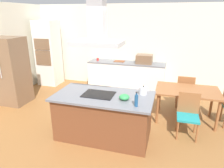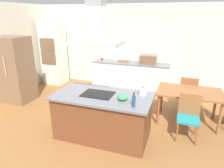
# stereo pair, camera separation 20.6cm
# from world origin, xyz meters

# --- Properties ---
(ground) EXTENTS (16.00, 16.00, 0.00)m
(ground) POSITION_xyz_m (0.00, 1.50, 0.00)
(ground) COLOR #936033
(wall_back) EXTENTS (7.20, 0.10, 2.70)m
(wall_back) POSITION_xyz_m (0.00, 3.25, 1.35)
(wall_back) COLOR silver
(wall_back) RESTS_ON ground
(kitchen_island) EXTENTS (1.91, 1.02, 0.90)m
(kitchen_island) POSITION_xyz_m (0.00, 0.00, 0.45)
(kitchen_island) COLOR brown
(kitchen_island) RESTS_ON ground
(cooktop) EXTENTS (0.60, 0.44, 0.01)m
(cooktop) POSITION_xyz_m (-0.10, 0.00, 0.91)
(cooktop) COLOR black
(cooktop) RESTS_ON kitchen_island
(tea_kettle) EXTENTS (0.21, 0.16, 0.17)m
(tea_kettle) POSITION_xyz_m (0.73, 0.27, 0.97)
(tea_kettle) COLOR silver
(tea_kettle) RESTS_ON kitchen_island
(olive_oil_bottle) EXTENTS (0.06, 0.06, 0.26)m
(olive_oil_bottle) POSITION_xyz_m (0.69, -0.32, 1.01)
(olive_oil_bottle) COLOR navy
(olive_oil_bottle) RESTS_ON kitchen_island
(mixing_bowl) EXTENTS (0.19, 0.19, 0.11)m
(mixing_bowl) POSITION_xyz_m (0.43, -0.10, 0.95)
(mixing_bowl) COLOR #33934C
(mixing_bowl) RESTS_ON kitchen_island
(back_counter) EXTENTS (2.49, 0.62, 0.90)m
(back_counter) POSITION_xyz_m (-0.18, 2.88, 0.45)
(back_counter) COLOR white
(back_counter) RESTS_ON ground
(countertop_microwave) EXTENTS (0.50, 0.38, 0.28)m
(countertop_microwave) POSITION_xyz_m (0.39, 2.88, 1.04)
(countertop_microwave) COLOR brown
(countertop_microwave) RESTS_ON back_counter
(coffee_mug_red) EXTENTS (0.08, 0.08, 0.09)m
(coffee_mug_red) POSITION_xyz_m (-1.16, 2.86, 0.95)
(coffee_mug_red) COLOR red
(coffee_mug_red) RESTS_ON back_counter
(cutting_board) EXTENTS (0.34, 0.24, 0.02)m
(cutting_board) POSITION_xyz_m (-0.43, 2.93, 0.91)
(cutting_board) COLOR brown
(cutting_board) RESTS_ON back_counter
(wall_oven_stack) EXTENTS (0.70, 0.66, 2.20)m
(wall_oven_stack) POSITION_xyz_m (-2.90, 2.65, 1.10)
(wall_oven_stack) COLOR white
(wall_oven_stack) RESTS_ON ground
(refrigerator) EXTENTS (0.80, 0.73, 1.82)m
(refrigerator) POSITION_xyz_m (-2.98, 0.90, 0.91)
(refrigerator) COLOR brown
(refrigerator) RESTS_ON ground
(dining_table) EXTENTS (1.40, 0.90, 0.75)m
(dining_table) POSITION_xyz_m (1.62, 1.20, 0.67)
(dining_table) COLOR #995B33
(dining_table) RESTS_ON ground
(chair_facing_back_wall) EXTENTS (0.42, 0.42, 0.89)m
(chair_facing_back_wall) POSITION_xyz_m (1.62, 1.86, 0.51)
(chair_facing_back_wall) COLOR teal
(chair_facing_back_wall) RESTS_ON ground
(chair_facing_island) EXTENTS (0.42, 0.42, 0.89)m
(chair_facing_island) POSITION_xyz_m (1.62, 0.53, 0.51)
(chair_facing_island) COLOR teal
(chair_facing_island) RESTS_ON ground
(range_hood) EXTENTS (0.90, 0.55, 0.78)m
(range_hood) POSITION_xyz_m (-0.10, 0.00, 2.10)
(range_hood) COLOR #ADADB2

